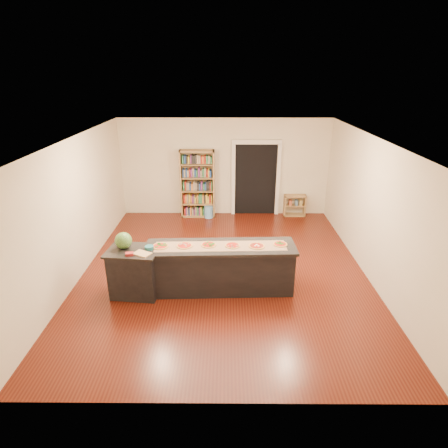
{
  "coord_description": "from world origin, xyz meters",
  "views": [
    {
      "loc": [
        0.05,
        -7.1,
        4.01
      ],
      "look_at": [
        0.0,
        0.2,
        1.0
      ],
      "focal_mm": 30.0,
      "sensor_mm": 36.0,
      "label": 1
    }
  ],
  "objects_px": {
    "bookshelf": "(198,184)",
    "waste_bin": "(209,212)",
    "low_shelf": "(295,205)",
    "kitchen_island": "(221,268)",
    "side_counter": "(135,272)",
    "watermelon": "(123,241)"
  },
  "relations": [
    {
      "from": "low_shelf",
      "to": "waste_bin",
      "type": "distance_m",
      "value": 2.55
    },
    {
      "from": "bookshelf",
      "to": "side_counter",
      "type": "bearing_deg",
      "value": -102.1
    },
    {
      "from": "watermelon",
      "to": "bookshelf",
      "type": "bearing_deg",
      "value": 75.38
    },
    {
      "from": "bookshelf",
      "to": "low_shelf",
      "type": "bearing_deg",
      "value": 0.77
    },
    {
      "from": "side_counter",
      "to": "kitchen_island",
      "type": "bearing_deg",
      "value": 12.48
    },
    {
      "from": "waste_bin",
      "to": "watermelon",
      "type": "bearing_deg",
      "value": -109.27
    },
    {
      "from": "low_shelf",
      "to": "watermelon",
      "type": "relative_size",
      "value": 2.02
    },
    {
      "from": "bookshelf",
      "to": "watermelon",
      "type": "xyz_separation_m",
      "value": [
        -1.07,
        -4.12,
        0.12
      ]
    },
    {
      "from": "low_shelf",
      "to": "side_counter",
      "type": "bearing_deg",
      "value": -131.5
    },
    {
      "from": "side_counter",
      "to": "watermelon",
      "type": "xyz_separation_m",
      "value": [
        -0.17,
        0.07,
        0.62
      ]
    },
    {
      "from": "watermelon",
      "to": "low_shelf",
      "type": "bearing_deg",
      "value": 46.69
    },
    {
      "from": "waste_bin",
      "to": "watermelon",
      "type": "distance_m",
      "value": 4.3
    },
    {
      "from": "bookshelf",
      "to": "low_shelf",
      "type": "height_order",
      "value": "bookshelf"
    },
    {
      "from": "kitchen_island",
      "to": "side_counter",
      "type": "relative_size",
      "value": 3.0
    },
    {
      "from": "low_shelf",
      "to": "kitchen_island",
      "type": "bearing_deg",
      "value": -117.66
    },
    {
      "from": "kitchen_island",
      "to": "side_counter",
      "type": "height_order",
      "value": "side_counter"
    },
    {
      "from": "waste_bin",
      "to": "watermelon",
      "type": "xyz_separation_m",
      "value": [
        -1.39,
        -3.96,
        0.92
      ]
    },
    {
      "from": "bookshelf",
      "to": "waste_bin",
      "type": "bearing_deg",
      "value": -26.84
    },
    {
      "from": "side_counter",
      "to": "low_shelf",
      "type": "relative_size",
      "value": 1.5
    },
    {
      "from": "kitchen_island",
      "to": "waste_bin",
      "type": "relative_size",
      "value": 7.99
    },
    {
      "from": "side_counter",
      "to": "waste_bin",
      "type": "distance_m",
      "value": 4.23
    },
    {
      "from": "low_shelf",
      "to": "waste_bin",
      "type": "xyz_separation_m",
      "value": [
        -2.53,
        -0.2,
        -0.14
      ]
    }
  ]
}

